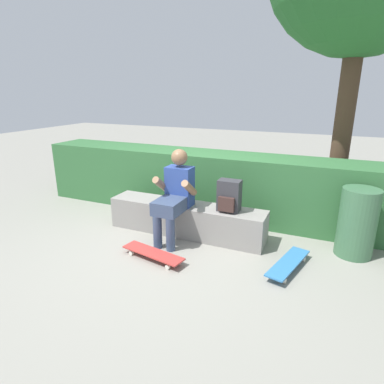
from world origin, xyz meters
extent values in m
plane|color=gray|center=(0.00, 0.00, 0.00)|extent=(24.00, 24.00, 0.00)
cube|color=gray|center=(0.00, 0.35, 0.21)|extent=(2.16, 0.42, 0.43)
cube|color=#2D4793|center=(-0.06, 0.29, 0.69)|extent=(0.34, 0.22, 0.52)
sphere|color=#8C6647|center=(-0.06, 0.29, 1.07)|extent=(0.21, 0.21, 0.21)
cube|color=#384766|center=(-0.06, -0.02, 0.51)|extent=(0.32, 0.40, 0.17)
cylinder|color=#384766|center=(-0.15, -0.17, 0.21)|extent=(0.11, 0.11, 0.43)
cylinder|color=#384766|center=(0.03, -0.17, 0.21)|extent=(0.11, 0.11, 0.43)
cylinder|color=#8C6647|center=(-0.26, 0.15, 0.73)|extent=(0.09, 0.33, 0.27)
cylinder|color=#8C6647|center=(0.14, 0.15, 0.73)|extent=(0.09, 0.33, 0.27)
cube|color=#BC3833|center=(-0.06, -0.45, 0.08)|extent=(0.82, 0.35, 0.02)
cylinder|color=silver|center=(0.23, -0.44, 0.03)|extent=(0.06, 0.04, 0.05)
cylinder|color=silver|center=(0.20, -0.58, 0.03)|extent=(0.06, 0.04, 0.05)
cylinder|color=silver|center=(-0.32, -0.33, 0.03)|extent=(0.06, 0.04, 0.05)
cylinder|color=silver|center=(-0.35, -0.47, 0.03)|extent=(0.06, 0.04, 0.05)
cube|color=teal|center=(1.42, -0.05, 0.08)|extent=(0.39, 0.82, 0.02)
cylinder|color=silver|center=(1.42, 0.24, 0.03)|extent=(0.04, 0.06, 0.05)
cylinder|color=silver|center=(1.56, 0.20, 0.03)|extent=(0.04, 0.06, 0.05)
cylinder|color=silver|center=(1.28, -0.31, 0.03)|extent=(0.04, 0.06, 0.05)
cylinder|color=silver|center=(1.42, -0.34, 0.03)|extent=(0.04, 0.06, 0.05)
cube|color=#333338|center=(0.60, 0.35, 0.63)|extent=(0.28, 0.18, 0.40)
cube|color=#3C2824|center=(0.60, 0.23, 0.55)|extent=(0.20, 0.05, 0.18)
cube|color=#326737|center=(0.21, 1.22, 0.48)|extent=(6.14, 0.71, 0.97)
cylinder|color=#473323|center=(1.82, 2.04, 1.58)|extent=(0.27, 0.27, 3.16)
cylinder|color=#3D6B47|center=(2.08, 0.61, 0.41)|extent=(0.42, 0.42, 0.82)
camera|label=1|loc=(1.71, -3.36, 1.90)|focal=30.25mm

